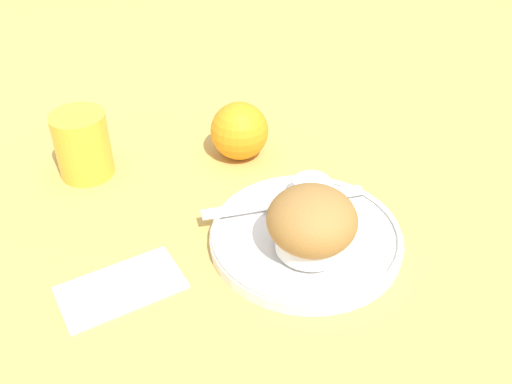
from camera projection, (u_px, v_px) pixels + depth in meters
name	position (u px, v px, depth m)	size (l,w,h in m)	color
ground_plane	(296.00, 247.00, 0.64)	(3.00, 3.00, 0.00)	tan
plate	(306.00, 237.00, 0.64)	(0.22, 0.22, 0.02)	white
muffin	(308.00, 225.00, 0.59)	(0.09, 0.09, 0.07)	silver
cream_ramekin	(312.00, 187.00, 0.68)	(0.05, 0.05, 0.02)	silver
berry_pair	(287.00, 204.00, 0.65)	(0.03, 0.02, 0.02)	maroon
butter_knife	(284.00, 202.00, 0.67)	(0.19, 0.07, 0.00)	silver
orange_fruit	(239.00, 131.00, 0.76)	(0.08, 0.08, 0.08)	orange
juice_glass	(83.00, 145.00, 0.73)	(0.07, 0.07, 0.09)	gold
folded_napkin	(121.00, 286.00, 0.58)	(0.12, 0.07, 0.01)	white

